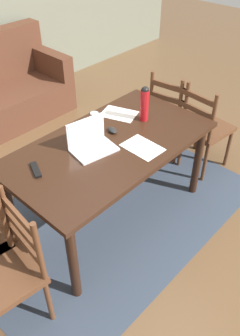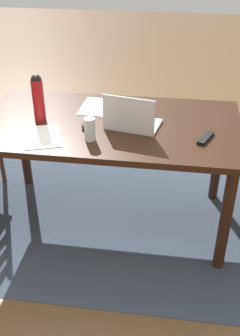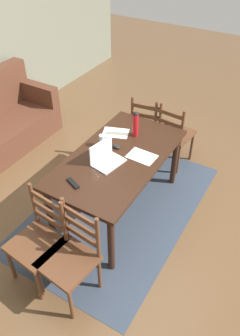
{
  "view_description": "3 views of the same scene",
  "coord_description": "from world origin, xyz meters",
  "px_view_note": "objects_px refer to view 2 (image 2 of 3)",
  "views": [
    {
      "loc": [
        -1.58,
        -1.56,
        2.32
      ],
      "look_at": [
        0.07,
        -0.03,
        0.5
      ],
      "focal_mm": 37.51,
      "sensor_mm": 36.0,
      "label": 1
    },
    {
      "loc": [
        -0.4,
        2.33,
        1.93
      ],
      "look_at": [
        -0.08,
        0.06,
        0.47
      ],
      "focal_mm": 44.21,
      "sensor_mm": 36.0,
      "label": 2
    },
    {
      "loc": [
        -2.44,
        -1.46,
        2.94
      ],
      "look_at": [
        0.12,
        0.05,
        0.5
      ],
      "focal_mm": 36.2,
      "sensor_mm": 36.0,
      "label": 3
    }
  ],
  "objects_px": {
    "drinking_glass": "(90,129)",
    "dining_table": "(109,136)",
    "water_bottle": "(38,97)",
    "tv_remote": "(206,138)",
    "computer_mouse": "(87,125)",
    "laptop": "(131,120)"
  },
  "relations": [
    {
      "from": "laptop",
      "to": "computer_mouse",
      "type": "relative_size",
      "value": 3.56
    },
    {
      "from": "laptop",
      "to": "drinking_glass",
      "type": "bearing_deg",
      "value": 39.51
    },
    {
      "from": "computer_mouse",
      "to": "tv_remote",
      "type": "bearing_deg",
      "value": -167.05
    },
    {
      "from": "computer_mouse",
      "to": "drinking_glass",
      "type": "bearing_deg",
      "value": 124.96
    },
    {
      "from": "computer_mouse",
      "to": "dining_table",
      "type": "bearing_deg",
      "value": -125.39
    },
    {
      "from": "dining_table",
      "to": "computer_mouse",
      "type": "height_order",
      "value": "computer_mouse"
    },
    {
      "from": "drinking_glass",
      "to": "computer_mouse",
      "type": "distance_m",
      "value": 0.16
    },
    {
      "from": "tv_remote",
      "to": "dining_table",
      "type": "bearing_deg",
      "value": -170.28
    },
    {
      "from": "laptop",
      "to": "water_bottle",
      "type": "bearing_deg",
      "value": -2.91
    },
    {
      "from": "dining_table",
      "to": "computer_mouse",
      "type": "bearing_deg",
      "value": 37.87
    },
    {
      "from": "water_bottle",
      "to": "laptop",
      "type": "bearing_deg",
      "value": 177.09
    },
    {
      "from": "drinking_glass",
      "to": "dining_table",
      "type": "bearing_deg",
      "value": -106.69
    },
    {
      "from": "laptop",
      "to": "tv_remote",
      "type": "xyz_separation_m",
      "value": [
        -0.45,
        0.08,
        -0.05
      ]
    },
    {
      "from": "water_bottle",
      "to": "tv_remote",
      "type": "distance_m",
      "value": 1.05
    },
    {
      "from": "water_bottle",
      "to": "drinking_glass",
      "type": "bearing_deg",
      "value": 149.98
    },
    {
      "from": "water_bottle",
      "to": "tv_remote",
      "type": "relative_size",
      "value": 1.78
    },
    {
      "from": "drinking_glass",
      "to": "tv_remote",
      "type": "relative_size",
      "value": 0.81
    },
    {
      "from": "dining_table",
      "to": "computer_mouse",
      "type": "relative_size",
      "value": 16.58
    },
    {
      "from": "dining_table",
      "to": "laptop",
      "type": "xyz_separation_m",
      "value": [
        -0.15,
        0.06,
        0.15
      ]
    },
    {
      "from": "dining_table",
      "to": "drinking_glass",
      "type": "distance_m",
      "value": 0.3
    },
    {
      "from": "dining_table",
      "to": "laptop",
      "type": "relative_size",
      "value": 4.66
    },
    {
      "from": "drinking_glass",
      "to": "computer_mouse",
      "type": "relative_size",
      "value": 1.37
    }
  ]
}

